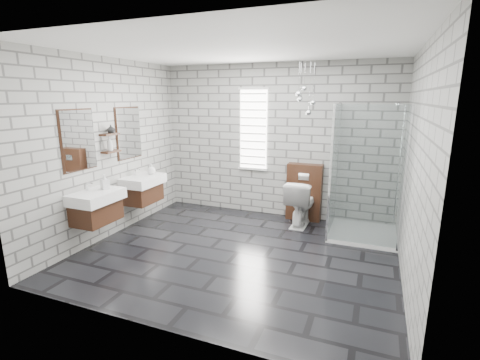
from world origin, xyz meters
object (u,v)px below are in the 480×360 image
Objects in this scene: vanity_left at (94,198)px; shower_enclosure at (358,206)px; toilet at (301,202)px; vanity_right at (141,181)px; cistern_panel at (304,192)px.

vanity_left is 0.77× the size of shower_enclosure.
shower_enclosure is at bearing 166.84° from toilet.
vanity_left is 1.00× the size of vanity_right.
vanity_left is at bearing 40.99° from toilet.
toilet is at bearing 39.14° from vanity_left.
vanity_left is 1.04m from vanity_right.
shower_enclosure reaches higher than vanity_right.
cistern_panel is 1.05m from shower_enclosure.
shower_enclosure is at bearing 27.56° from vanity_left.
toilet is (2.49, 2.03, -0.37)m from vanity_left.
shower_enclosure is (3.41, 0.74, -0.25)m from vanity_right.
shower_enclosure is at bearing -29.36° from cistern_panel.
vanity_right is at bearing -167.82° from shower_enclosure.
cistern_panel is 1.29× the size of toilet.
shower_enclosure reaches higher than toilet.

